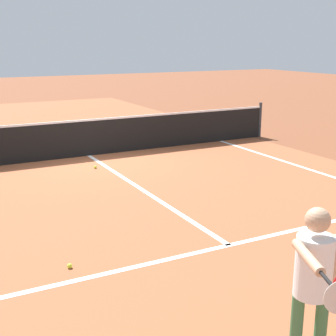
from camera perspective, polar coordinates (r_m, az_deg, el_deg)
The scene contains 8 objects.
ground_plane at distance 12.64m, azimuth -9.42°, elevation 1.46°, with size 60.00×60.00×0.00m, color brown.
court_surface_inbounds at distance 12.64m, azimuth -9.42°, elevation 1.46°, with size 10.62×24.40×0.00m, color #9E5433.
line_service_near at distance 7.13m, azimuth 7.29°, elevation -9.12°, with size 8.22×0.10×0.01m, color white.
line_center_service at distance 9.75m, azimuth -3.46°, elevation -2.36°, with size 0.10×6.40×0.01m, color white.
net at distance 12.54m, azimuth -9.51°, elevation 3.65°, with size 11.20×0.09×1.07m.
player_near at distance 4.31m, azimuth 17.02°, elevation -12.24°, with size 0.81×1.04×1.57m.
tennis_ball_mid_court at distance 6.53m, azimuth -11.65°, elevation -11.37°, with size 0.07×0.07×0.07m, color #CCE033.
tennis_ball_near_net at distance 11.33m, azimuth -8.67°, elevation 0.10°, with size 0.07×0.07×0.07m, color #CCE033.
Camera 1 is at (-3.78, -11.71, 2.89)m, focal length 51.08 mm.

